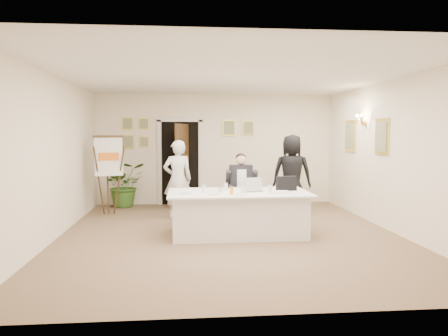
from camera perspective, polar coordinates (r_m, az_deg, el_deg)
The scene contains 28 objects.
floor at distance 7.91m, azimuth 0.70°, elevation -8.67°, with size 7.00×7.00×0.00m, color brown.
ceiling at distance 7.76m, azimuth 0.72°, elevation 11.88°, with size 6.00×7.00×0.02m, color white.
wall_back at distance 11.20m, azimuth -1.14°, elevation 2.46°, with size 6.00×0.10×2.80m, color white.
wall_front at distance 4.25m, azimuth 5.58°, elevation -1.01°, with size 6.00×0.10×2.80m, color white.
wall_left at distance 7.98m, azimuth -21.25°, elevation 1.30°, with size 0.10×7.00×2.80m, color white.
wall_right at distance 8.56m, azimuth 21.13°, elevation 1.50°, with size 0.10×7.00×2.80m, color white.
doorway at distance 11.01m, azimuth -5.66°, elevation 0.54°, with size 1.14×0.86×2.20m.
pictures_back_wall at distance 11.13m, azimuth -5.26°, elevation 4.74°, with size 3.40×0.06×0.80m, color #DECC4B, non-canonical shape.
pictures_right_wall at distance 9.63m, azimuth 17.86°, elevation 3.98°, with size 0.06×2.20×0.80m, color #DECC4B, non-canonical shape.
wall_sconce at distance 9.60m, azimuth 17.52°, elevation 6.08°, with size 0.20×0.30×0.24m, color #AF7D38, non-canonical shape.
conference_table at distance 7.81m, azimuth 1.90°, elevation -5.90°, with size 2.49×1.33×0.78m.
seated_man at distance 8.75m, azimuth 2.26°, elevation -2.63°, with size 0.61×0.65×1.43m, color black, non-canonical shape.
flip_chart at distance 9.97m, azimuth -14.84°, elevation -1.41°, with size 0.62×0.45×1.73m.
standing_man at distance 9.30m, azimuth -6.07°, elevation -1.50°, with size 0.61×0.40×1.67m, color silver.
standing_woman at distance 10.00m, azimuth 8.86°, elevation -0.76°, with size 0.87×0.57×1.79m, color black.
potted_palm at distance 11.03m, azimuth -12.82°, elevation -2.13°, with size 0.98×0.85×1.09m, color #325C1E.
laptop at distance 7.83m, azimuth 3.73°, elevation -2.03°, with size 0.33×0.35×0.28m, color #B7BABC, non-canonical shape.
laptop_bag at distance 7.97m, azimuth 8.15°, elevation -2.01°, with size 0.37×0.10×0.26m, color black.
paper_stack at distance 7.67m, azimuth 7.27°, elevation -3.12°, with size 0.31×0.22×0.03m, color white.
plate_left at distance 7.47m, azimuth -5.03°, elevation -3.37°, with size 0.20×0.20×0.01m, color white.
plate_mid at distance 7.33m, azimuth -1.32°, elevation -3.51°, with size 0.22×0.22×0.01m, color white.
plate_near at distance 7.34m, azimuth 2.16°, elevation -3.50°, with size 0.22×0.22×0.01m, color white.
glass_a at distance 7.59m, azimuth -2.65°, elevation -2.76°, with size 0.06×0.06×0.14m, color silver.
glass_b at distance 7.46m, azimuth 2.49°, elevation -2.88°, with size 0.07×0.07×0.14m, color silver.
glass_c at distance 7.59m, azimuth 6.00°, elevation -2.78°, with size 0.07×0.07×0.14m, color silver.
glass_d at distance 7.90m, azimuth 0.24°, elevation -2.46°, with size 0.07×0.07×0.14m, color silver.
oj_glass at distance 7.42m, azimuth 1.00°, elevation -2.96°, with size 0.06×0.06×0.13m, color orange.
steel_jug at distance 7.61m, azimuth -0.49°, elevation -2.84°, with size 0.09×0.09×0.11m, color silver.
Camera 1 is at (-0.80, -7.66, 1.81)m, focal length 35.00 mm.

